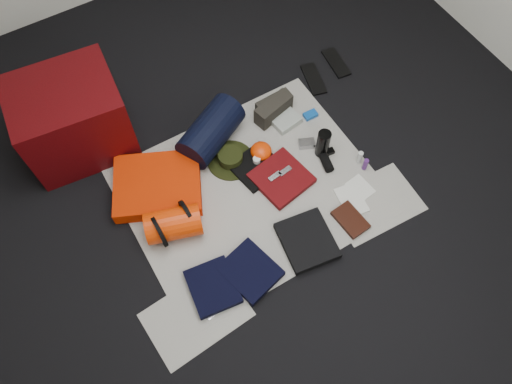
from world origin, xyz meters
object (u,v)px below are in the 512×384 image
navy_duffel (211,131)px  water_bottle (323,144)px  compact_camera (307,144)px  stuff_sack (174,224)px  paperback_book (350,220)px  red_cabinet (72,119)px  sleeping_pad (158,185)px

navy_duffel → water_bottle: 0.77m
navy_duffel → compact_camera: navy_duffel is taller
stuff_sack → paperback_book: 1.13m
navy_duffel → water_bottle: bearing=-65.2°
red_cabinet → navy_duffel: 0.91m
sleeping_pad → navy_duffel: 0.52m
stuff_sack → paperback_book: bearing=-27.4°
water_bottle → compact_camera: bearing=118.0°
sleeping_pad → compact_camera: bearing=-11.7°
stuff_sack → paperback_book: size_ratio=1.50×
water_bottle → paperback_book: 0.55m
navy_duffel → compact_camera: 0.67m
red_cabinet → compact_camera: size_ratio=6.01×
compact_camera → sleeping_pad: bearing=-167.7°
sleeping_pad → navy_duffel: navy_duffel is taller
red_cabinet → stuff_sack: 0.98m
red_cabinet → stuff_sack: red_cabinet is taller
water_bottle → paperback_book: bearing=-104.3°
red_cabinet → stuff_sack: size_ratio=1.95×
navy_duffel → paperback_book: navy_duffel is taller
red_cabinet → paperback_book: 1.93m
sleeping_pad → navy_duffel: size_ratio=1.16×
sleeping_pad → paperback_book: (0.96, -0.85, -0.04)m
navy_duffel → paperback_book: (0.47, -1.00, -0.11)m
red_cabinet → navy_duffel: size_ratio=1.38×
sleeping_pad → water_bottle: size_ratio=2.48×
stuff_sack → compact_camera: (1.08, 0.11, -0.08)m
sleeping_pad → paperback_book: bearing=-41.4°
compact_camera → paperback_book: bearing=-73.3°
red_cabinet → paperback_book: bearing=-43.6°
sleeping_pad → compact_camera: 1.06m
sleeping_pad → paperback_book: 1.28m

